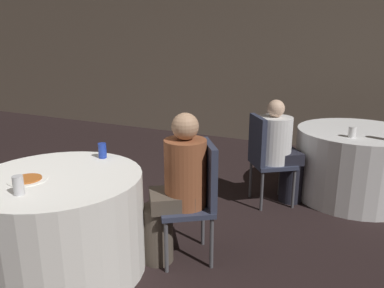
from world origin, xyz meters
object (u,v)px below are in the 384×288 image
at_px(person_white_shirt, 280,151).
at_px(soda_can_silver, 18,185).
at_px(table_far, 355,164).
at_px(person_floral_shirt, 176,189).
at_px(chair_near_northeast, 198,192).
at_px(pizza_plate_near, 27,179).
at_px(soda_can_blue, 102,151).
at_px(chair_far_southwest, 264,153).
at_px(table_near, 62,224).

distance_m(person_white_shirt, soda_can_silver, 2.51).
xyz_separation_m(table_far, soda_can_silver, (-1.84, -2.75, 0.43)).
bearing_deg(person_floral_shirt, chair_near_northeast, -90.00).
distance_m(table_far, person_white_shirt, 0.91).
xyz_separation_m(chair_near_northeast, pizza_plate_near, (-0.95, -0.73, 0.20)).
bearing_deg(chair_near_northeast, soda_can_blue, 62.40).
bearing_deg(pizza_plate_near, chair_near_northeast, 37.51).
distance_m(chair_near_northeast, chair_far_southwest, 1.22).
relative_size(chair_near_northeast, chair_far_southwest, 1.00).
height_order(chair_near_northeast, soda_can_silver, chair_near_northeast).
bearing_deg(chair_far_southwest, pizza_plate_near, -66.55).
xyz_separation_m(chair_near_northeast, person_floral_shirt, (-0.14, -0.10, 0.03)).
distance_m(table_far, soda_can_silver, 3.34).
bearing_deg(soda_can_blue, pizza_plate_near, -103.05).
bearing_deg(person_white_shirt, soda_can_silver, -62.84).
relative_size(person_white_shirt, pizza_plate_near, 4.25).
height_order(table_far, person_floral_shirt, person_floral_shirt).
relative_size(chair_near_northeast, soda_can_silver, 7.69).
xyz_separation_m(pizza_plate_near, soda_can_blue, (0.15, 0.63, 0.05)).
height_order(table_far, soda_can_silver, soda_can_silver).
relative_size(table_near, pizza_plate_near, 4.63).
relative_size(table_far, person_white_shirt, 1.16).
relative_size(pizza_plate_near, soda_can_blue, 2.12).
xyz_separation_m(person_floral_shirt, soda_can_silver, (-0.66, -0.83, 0.22)).
bearing_deg(chair_near_northeast, pizza_plate_near, 92.57).
bearing_deg(person_floral_shirt, chair_far_southwest, -49.16).
xyz_separation_m(person_white_shirt, soda_can_silver, (-1.13, -2.23, 0.24)).
xyz_separation_m(table_near, chair_near_northeast, (0.83, 0.58, 0.18)).
bearing_deg(pizza_plate_near, chair_far_southwest, 59.47).
distance_m(table_near, person_floral_shirt, 0.87).
height_order(person_floral_shirt, soda_can_blue, person_floral_shirt).
distance_m(chair_far_southwest, person_floral_shirt, 1.35).
xyz_separation_m(chair_far_southwest, pizza_plate_near, (-1.14, -1.94, 0.20)).
xyz_separation_m(person_white_shirt, soda_can_blue, (-1.13, -1.41, 0.24)).
bearing_deg(table_far, person_floral_shirt, -121.55).
bearing_deg(chair_far_southwest, person_white_shirt, 90.00).
xyz_separation_m(chair_far_southwest, soda_can_blue, (-1.00, -1.31, 0.25)).
distance_m(chair_far_southwest, pizza_plate_near, 2.26).
height_order(pizza_plate_near, soda_can_silver, soda_can_silver).
relative_size(chair_far_southwest, soda_can_blue, 7.69).
xyz_separation_m(chair_near_northeast, chair_far_southwest, (0.19, 1.21, 0.00)).
distance_m(table_near, chair_near_northeast, 1.03).
bearing_deg(soda_can_silver, table_far, 56.16).
bearing_deg(soda_can_blue, chair_near_northeast, 7.34).
bearing_deg(person_floral_shirt, table_near, 90.00).
distance_m(person_white_shirt, soda_can_blue, 1.82).
distance_m(person_floral_shirt, soda_can_blue, 0.70).
bearing_deg(soda_can_silver, chair_near_northeast, 49.06).
bearing_deg(chair_far_southwest, person_floral_shirt, -50.23).
bearing_deg(table_far, chair_near_northeast, -119.72).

